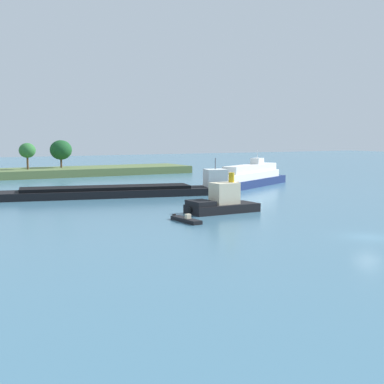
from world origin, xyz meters
The scene contains 5 objects.
ground_plane centered at (0.00, 0.00, 0.00)m, with size 400.00×400.00×0.00m, color teal.
tugboat centered at (-3.36, 20.34, 1.22)m, with size 9.16×3.92×4.84m.
cargo_barge centered at (-7.44, 42.50, 0.89)m, with size 36.74×13.76×5.73m.
white_riverboat centered at (18.73, 45.61, 1.74)m, with size 23.49×15.23×6.52m.
small_motorboat centered at (-10.59, 16.08, 0.24)m, with size 1.34×5.24×0.92m.
Camera 1 is at (-38.71, -35.62, 9.55)m, focal length 51.02 mm.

